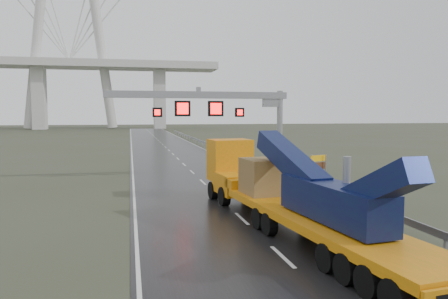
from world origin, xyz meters
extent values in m
plane|color=#363928|center=(0.00, 0.00, 0.00)|extent=(400.00, 400.00, 0.00)
cube|color=black|center=(0.00, 40.00, 0.01)|extent=(11.00, 200.00, 0.02)
cube|color=beige|center=(6.90, 18.00, 0.15)|extent=(1.20, 1.20, 0.30)
cylinder|color=gray|center=(6.90, 18.00, 3.60)|extent=(0.48, 0.48, 7.20)
cube|color=gray|center=(0.00, 18.00, 6.80)|extent=(14.80, 0.55, 0.55)
cube|color=gray|center=(6.10, 18.00, 6.30)|extent=(1.40, 0.35, 0.90)
cube|color=gray|center=(0.00, 18.00, 7.25)|extent=(0.35, 0.35, 0.35)
cube|color=black|center=(-1.30, 17.95, 5.70)|extent=(1.25, 0.25, 1.25)
cube|color=#FF0C0C|center=(-1.30, 17.81, 5.70)|extent=(0.90, 0.02, 0.90)
cube|color=black|center=(1.40, 17.95, 5.70)|extent=(1.25, 0.25, 1.25)
cube|color=#FF0C0C|center=(1.40, 17.81, 5.70)|extent=(0.90, 0.02, 0.90)
cube|color=black|center=(-3.30, 17.95, 5.40)|extent=(0.75, 0.25, 0.75)
cube|color=#FF0C0C|center=(-3.30, 17.81, 5.40)|extent=(0.54, 0.02, 0.54)
cube|color=black|center=(3.40, 17.95, 5.40)|extent=(0.75, 0.25, 0.75)
cube|color=#FF0C0C|center=(3.40, 17.81, 5.40)|extent=(0.54, 0.02, 0.54)
cube|color=beige|center=(-35.00, 140.00, 10.50)|extent=(4.00, 6.00, 21.00)
cube|color=beige|center=(5.00, 140.00, 10.50)|extent=(4.00, 6.00, 21.00)
cube|color=orange|center=(1.88, -0.95, 1.04)|extent=(4.31, 14.15, 0.35)
cube|color=orange|center=(1.07, 6.36, 1.44)|extent=(2.70, 1.47, 0.50)
cube|color=orange|center=(0.89, 7.95, 1.19)|extent=(2.90, 3.25, 1.19)
cube|color=orange|center=(0.69, 9.73, 2.39)|extent=(2.69, 2.25, 2.59)
cube|color=black|center=(0.58, 10.74, 2.69)|extent=(2.28, 0.30, 1.19)
cube|color=#10224A|center=(1.99, -1.94, 1.99)|extent=(2.05, 6.09, 1.39)
cube|color=#10224A|center=(1.61, 1.52, 3.18)|extent=(1.60, 5.56, 2.54)
cube|color=#10224A|center=(2.27, -4.41, 2.89)|extent=(1.33, 4.02, 2.40)
cylinder|color=gray|center=(2.58, -1.88, 2.89)|extent=(0.33, 0.33, 1.59)
cube|color=olive|center=(1.31, 4.19, 2.11)|extent=(2.42, 2.42, 1.79)
cylinder|color=black|center=(2.38, -5.40, 0.50)|extent=(2.98, 1.31, 1.00)
cylinder|color=black|center=(1.61, 1.52, 0.50)|extent=(2.98, 1.31, 1.00)
cylinder|color=black|center=(0.71, 9.53, 0.55)|extent=(2.79, 1.39, 1.09)
cylinder|color=gray|center=(6.66, 10.77, 1.26)|extent=(0.08, 0.08, 2.51)
cylinder|color=gray|center=(7.71, 10.77, 1.26)|extent=(0.08, 0.08, 2.51)
cube|color=#FDB60D|center=(7.19, 10.77, 2.25)|extent=(1.38, 0.60, 0.42)
cube|color=#502C17|center=(7.19, 10.77, 1.73)|extent=(1.38, 0.60, 0.47)
cube|color=red|center=(8.00, 16.01, 0.55)|extent=(0.69, 0.41, 1.11)
camera|label=1|loc=(-5.44, -16.92, 5.30)|focal=35.00mm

